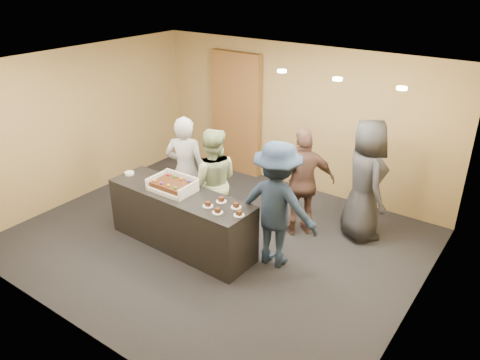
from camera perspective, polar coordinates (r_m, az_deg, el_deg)
The scene contains 17 objects.
room at distance 6.84m, azimuth -3.22°, elevation 2.33°, with size 6.04×6.00×2.70m.
serving_counter at distance 7.16m, azimuth -7.19°, elevation -4.76°, with size 2.40×0.70×0.90m, color black.
storage_cabinet at distance 9.45m, azimuth -0.45°, elevation 8.06°, with size 1.11×0.15×2.44m, color brown.
cake_box at distance 7.03m, azimuth -8.10°, elevation -0.84°, with size 0.66×0.46×0.20m.
sheet_cake at distance 6.99m, azimuth -8.27°, elevation -0.53°, with size 0.57×0.39×0.11m.
plate_stack at distance 7.68m, azimuth -13.33°, elevation 0.81°, with size 0.15×0.15×0.04m, color white.
slice_a at distance 6.52m, azimuth -3.93°, elevation -3.02°, with size 0.15×0.15×0.07m.
slice_b at distance 6.63m, azimuth -2.30°, elevation -2.47°, with size 0.15×0.15×0.07m.
slice_c at distance 6.35m, azimuth -2.75°, elevation -3.82°, with size 0.15×0.15×0.07m.
slice_d at distance 6.47m, azimuth -0.48°, elevation -3.18°, with size 0.15×0.15×0.07m.
slice_e at distance 6.28m, azimuth -0.12°, elevation -4.13°, with size 0.15×0.15×0.07m.
person_server_grey at distance 7.64m, azimuth -6.61°, elevation 1.15°, with size 0.67×0.44×1.82m, color #B0B1B5.
person_sage_man at distance 7.30m, azimuth -3.40°, elevation -0.24°, with size 0.85×0.66×1.74m, color #99AF81.
person_navy_man at distance 6.51m, azimuth 4.50°, elevation -3.07°, with size 1.20×0.69×1.86m, color #1A283E.
person_brown_extra at distance 7.31m, azimuth 7.69°, elevation -0.37°, with size 1.02×0.43×1.75m, color brown.
person_dark_suit at distance 7.38m, azimuth 15.03°, elevation -0.02°, with size 0.94×0.61×1.93m, color #242529.
ceiling_spotlights at distance 6.04m, azimuth 11.80°, elevation 11.96°, with size 1.72×0.12×0.03m.
Camera 1 is at (3.97, -4.90, 3.99)m, focal length 35.00 mm.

